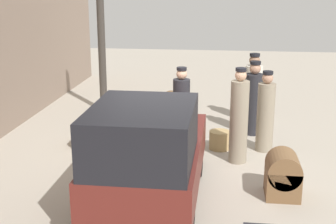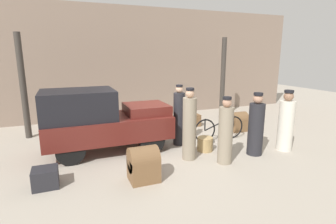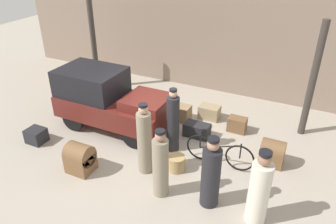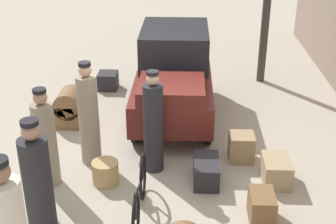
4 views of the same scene
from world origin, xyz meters
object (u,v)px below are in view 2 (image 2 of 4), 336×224
Objects in this scene: suitcase_small_leather at (45,178)px; wicker_basket at (205,144)px; bicycle at (219,129)px; suitcase_black_upright at (151,125)px; trunk_barrel_dark at (143,164)px; truck at (101,119)px; porter_with_bicycle at (286,123)px; conductor_in_dark_uniform at (225,133)px; trunk_large_brown at (238,122)px; porter_lifting_near_truck at (189,127)px; suitcase_tan_flat at (193,120)px; trunk_wicker_pale at (164,121)px; porter_standing_middle at (256,127)px; trunk_umber_medium at (178,129)px; porter_carrying_trunk at (179,117)px.

wicker_basket is at bearing 8.51° from suitcase_small_leather.
bicycle reaches higher than suitcase_black_upright.
truck is at bearing 105.27° from trunk_barrel_dark.
truck reaches higher than wicker_basket.
conductor_in_dark_uniform is at bearing -175.80° from porter_with_bicycle.
suitcase_small_leather is (-6.06, 0.15, -0.56)m from porter_with_bicycle.
porter_lifting_near_truck is at bearing -148.78° from trunk_large_brown.
bicycle reaches higher than trunk_large_brown.
suitcase_tan_flat is at bearing 31.74° from suitcase_small_leather.
suitcase_tan_flat reaches higher than trunk_wicker_pale.
truck is at bearing 144.33° from conductor_in_dark_uniform.
suitcase_black_upright is at bearing 69.28° from trunk_barrel_dark.
conductor_in_dark_uniform is at bearing -37.93° from porter_lifting_near_truck.
porter_lifting_near_truck is 3.18m from suitcase_tan_flat.
porter_with_bicycle is at bearing 4.20° from conductor_in_dark_uniform.
wicker_basket is 1.42m from porter_standing_middle.
conductor_in_dark_uniform reaches higher than wicker_basket.
porter_standing_middle is 3.38× the size of suitcase_small_leather.
porter_standing_middle reaches higher than wicker_basket.
trunk_barrel_dark reaches higher than suitcase_tan_flat.
porter_standing_middle is 3.56m from suitcase_black_upright.
trunk_wicker_pale reaches higher than suitcase_small_leather.
wicker_basket is 2.28m from porter_with_bicycle.
truck reaches higher than trunk_wicker_pale.
suitcase_small_leather is 4.45m from trunk_umber_medium.
trunk_wicker_pale is (-1.24, 3.46, -0.54)m from porter_standing_middle.
suitcase_tan_flat is 0.79× the size of trunk_large_brown.
porter_with_bicycle is 2.24× the size of trunk_barrel_dark.
conductor_in_dark_uniform reaches higher than trunk_umber_medium.
bicycle is 2.32× the size of trunk_barrel_dark.
truck is at bearing -166.37° from trunk_umber_medium.
suitcase_tan_flat is (0.95, 0.76, 0.02)m from trunk_umber_medium.
bicycle is 2.62× the size of trunk_large_brown.
trunk_barrel_dark is 3.31m from trunk_umber_medium.
porter_with_bicycle is 3.41m from suitcase_tan_flat.
porter_lifting_near_truck is 2.93× the size of trunk_wicker_pale.
trunk_wicker_pale is (0.31, 2.00, -0.61)m from porter_carrying_trunk.
porter_standing_middle is 2.24m from trunk_large_brown.
porter_lifting_near_truck is 3.47× the size of suitcase_tan_flat.
trunk_large_brown reaches higher than suitcase_tan_flat.
truck is 3.11m from trunk_wicker_pale.
porter_lifting_near_truck is 1.09× the size of porter_with_bicycle.
trunk_wicker_pale is (2.48, 1.73, -0.70)m from truck.
porter_carrying_trunk is 2.94m from porter_with_bicycle.
porter_with_bicycle is 4.18m from trunk_barrel_dark.
trunk_barrel_dark reaches higher than trunk_umber_medium.
bicycle is at bearing -45.18° from trunk_umber_medium.
suitcase_black_upright is (-0.15, 2.61, -0.60)m from porter_lifting_near_truck.
suitcase_small_leather reaches higher than trunk_umber_medium.
trunk_barrel_dark is at bearing -150.46° from trunk_large_brown.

